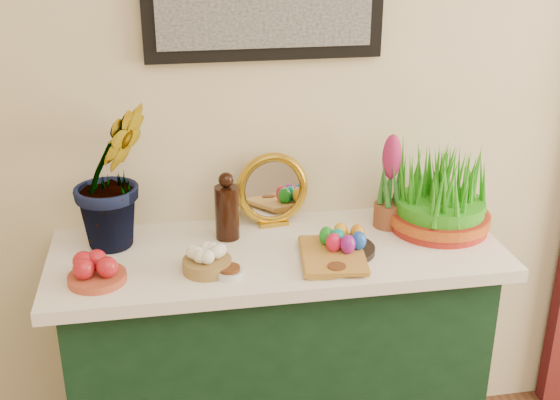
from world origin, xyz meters
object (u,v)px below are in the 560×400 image
(mirror, at_px, (272,190))
(book, at_px, (301,256))
(sideboard, at_px, (277,370))
(hyacinth_green, at_px, (111,153))
(wheatgrass_sabzeh, at_px, (441,195))

(mirror, relative_size, book, 0.99)
(sideboard, xyz_separation_m, hyacinth_green, (-0.49, 0.11, 0.77))
(sideboard, relative_size, hyacinth_green, 2.16)
(mirror, height_order, book, mirror)
(book, distance_m, wheatgrass_sabzeh, 0.53)
(sideboard, distance_m, mirror, 0.61)
(hyacinth_green, relative_size, wheatgrass_sabzeh, 1.81)
(hyacinth_green, bearing_deg, wheatgrass_sabzeh, -31.36)
(sideboard, distance_m, wheatgrass_sabzeh, 0.80)
(sideboard, height_order, hyacinth_green, hyacinth_green)
(wheatgrass_sabzeh, bearing_deg, book, -163.00)
(book, bearing_deg, wheatgrass_sabzeh, 24.37)
(book, bearing_deg, hyacinth_green, 165.87)
(hyacinth_green, xyz_separation_m, wheatgrass_sabzeh, (1.03, -0.06, -0.18))
(hyacinth_green, bearing_deg, sideboard, -40.71)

